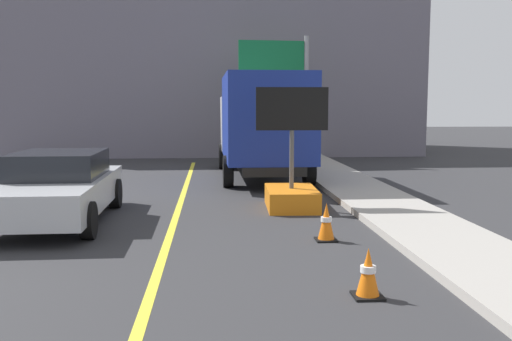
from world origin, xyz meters
The scene contains 7 objects.
arrow_board_trailer centered at (2.53, 13.59, 0.48)m, with size 1.60×1.83×2.70m.
box_truck centered at (2.33, 18.99, 1.75)m, with size 2.67×7.27×3.20m.
pickup_car centered at (-2.30, 12.44, 0.70)m, with size 2.07×4.65×1.38m.
highway_guide_sign centered at (3.70, 23.60, 3.42)m, with size 2.78×0.34×5.00m.
far_building_block centered at (0.93, 30.45, 3.92)m, with size 18.76×8.97×7.83m, color slate.
traffic_cone_mid_lane centered at (2.63, 7.55, 0.30)m, with size 0.36×0.36×0.61m.
traffic_cone_far_lane centered at (2.70, 10.46, 0.32)m, with size 0.36×0.36×0.65m.
Camera 1 is at (0.78, 0.96, 2.31)m, focal length 40.24 mm.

